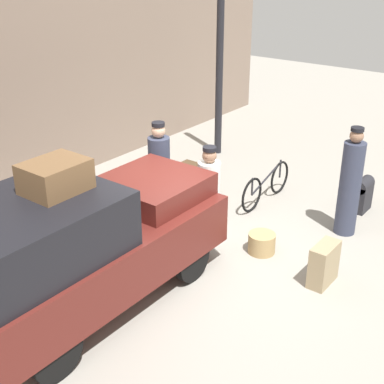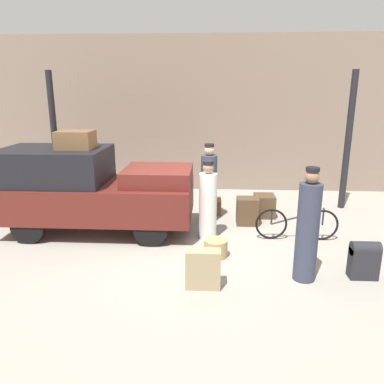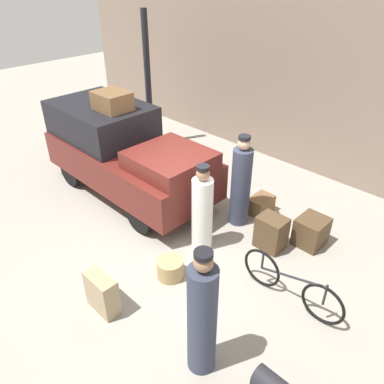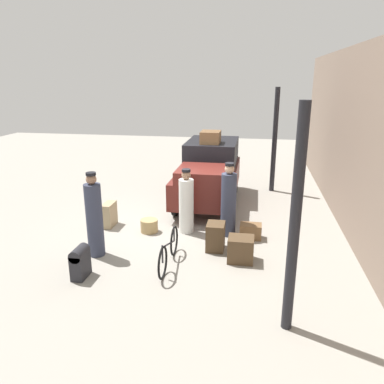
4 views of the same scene
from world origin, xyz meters
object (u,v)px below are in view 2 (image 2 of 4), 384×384
Objects in this scene: porter_with_bicycle at (209,186)px; trunk_large_brown at (247,211)px; trunk_wicker_pale at (214,206)px; trunk_on_truck_roof at (76,140)px; truck at (90,188)px; suitcase_black_upright at (264,206)px; bicycle at (297,224)px; wicker_basket at (216,248)px; suitcase_small_leather at (364,259)px; porter_lifting_near_truck at (208,203)px; conductor_in_dark_uniform at (308,229)px; trunk_umber_medium at (203,269)px.

trunk_large_brown is at bearing -13.24° from porter_with_bicycle.
trunk_on_truck_roof is (-2.87, -1.35, 1.81)m from trunk_wicker_pale.
truck is 7.74× the size of trunk_wicker_pale.
trunk_on_truck_roof is at bearing -164.03° from suitcase_black_upright.
bicycle is 1.88m from wicker_basket.
truck is 6.40× the size of trunk_large_brown.
suitcase_small_leather is at bearing -19.25° from trunk_on_truck_roof.
porter_lifting_near_truck is at bearing -133.55° from suitcase_black_upright.
porter_with_bicycle reaches higher than trunk_wicker_pale.
trunk_umber_medium is at bearing -167.69° from conductor_in_dark_uniform.
porter_with_bicycle reaches higher than porter_lifting_near_truck.
trunk_wicker_pale is at bearing 77.51° from porter_with_bicycle.
conductor_in_dark_uniform reaches higher than porter_with_bicycle.
trunk_wicker_pale is (-0.04, 2.52, 0.02)m from wicker_basket.
truck is 1.04m from trunk_on_truck_roof.
truck reaches higher than porter_lifting_near_truck.
trunk_large_brown is (0.72, 1.75, 0.15)m from wicker_basket.
truck is at bearing 154.67° from conductor_in_dark_uniform.
conductor_in_dark_uniform is at bearing -97.58° from bicycle.
truck is 4.39m from bicycle.
conductor_in_dark_uniform is at bearing -59.87° from porter_with_bicycle.
porter_with_bicycle is (-0.16, 1.96, 0.67)m from wicker_basket.
suitcase_black_upright is at bearing 68.23° from trunk_umber_medium.
trunk_on_truck_roof is at bearing 139.58° from trunk_umber_medium.
trunk_wicker_pale is 0.83× the size of trunk_large_brown.
wicker_basket is 0.27× the size of porter_lifting_near_truck.
truck is at bearing 176.37° from bicycle.
trunk_large_brown is at bearing 105.54° from conductor_in_dark_uniform.
porter_with_bicycle is 3.08m from trunk_on_truck_roof.
trunk_large_brown is at bearing 137.13° from bicycle.
truck is 2.54m from porter_lifting_near_truck.
wicker_basket is 1.10m from porter_lifting_near_truck.
porter_with_bicycle is 2.92× the size of trunk_large_brown.
porter_with_bicycle is (-1.81, 1.07, 0.50)m from bicycle.
suitcase_black_upright is 3.26m from suitcase_small_leather.
suitcase_black_upright reaches higher than trunk_wicker_pale.
trunk_wicker_pale is 0.81× the size of suitcase_small_leather.
truck is at bearing 0.00° from trunk_on_truck_roof.
trunk_wicker_pale is (-1.69, 1.63, -0.16)m from bicycle.
suitcase_small_leather is (2.60, 0.45, 0.03)m from trunk_umber_medium.
wicker_basket is 0.24× the size of porter_with_bicycle.
porter_lifting_near_truck reaches higher than trunk_wicker_pale.
suitcase_small_leather is at bearing 9.80° from trunk_umber_medium.
suitcase_black_upright is at bearing 63.20° from wicker_basket.
trunk_umber_medium is 1.00× the size of trunk_large_brown.
suitcase_black_upright is 0.75× the size of trunk_on_truck_roof.
truck reaches higher than trunk_wicker_pale.
porter_lifting_near_truck is 2.01m from suitcase_black_upright.
bicycle is 4.86m from trunk_on_truck_roof.
porter_lifting_near_truck is 1.05m from porter_with_bicycle.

